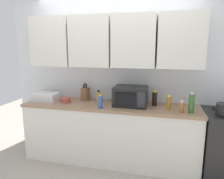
% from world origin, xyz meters
% --- Properties ---
extents(wall_back_with_cabinets, '(3.49, 0.38, 2.60)m').
position_xyz_m(wall_back_with_cabinets, '(0.00, -0.07, 1.58)').
color(wall_back_with_cabinets, white).
rests_on(wall_back_with_cabinets, ground_plane).
extents(counter_run, '(2.62, 0.63, 0.90)m').
position_xyz_m(counter_run, '(0.00, -0.30, 0.45)').
color(counter_run, white).
rests_on(counter_run, ground_plane).
extents(microwave, '(0.48, 0.37, 0.28)m').
position_xyz_m(microwave, '(0.31, -0.28, 1.04)').
color(microwave, black).
rests_on(microwave, counter_run).
extents(dish_rack, '(0.38, 0.30, 0.12)m').
position_xyz_m(dish_rack, '(-1.05, -0.30, 0.96)').
color(dish_rack, silver).
rests_on(dish_rack, counter_run).
extents(knife_block, '(0.12, 0.14, 0.29)m').
position_xyz_m(knife_block, '(-0.46, -0.12, 1.00)').
color(knife_block, brown).
rests_on(knife_block, counter_run).
extents(bottle_spice_jar, '(0.06, 0.06, 0.16)m').
position_xyz_m(bottle_spice_jar, '(1.01, -0.46, 0.97)').
color(bottle_spice_jar, '#BC6638').
rests_on(bottle_spice_jar, counter_run).
extents(bottle_yellow_mustard, '(0.06, 0.06, 0.18)m').
position_xyz_m(bottle_yellow_mustard, '(-0.21, -0.18, 0.99)').
color(bottle_yellow_mustard, gold).
rests_on(bottle_yellow_mustard, counter_run).
extents(bottle_blue_cleaner, '(0.06, 0.06, 0.19)m').
position_xyz_m(bottle_blue_cleaner, '(-0.08, -0.51, 0.99)').
color(bottle_blue_cleaner, '#2D56B7').
rests_on(bottle_blue_cleaner, counter_run).
extents(bottle_soy_dark, '(0.07, 0.07, 0.22)m').
position_xyz_m(bottle_soy_dark, '(0.65, -0.21, 1.01)').
color(bottle_soy_dark, black).
rests_on(bottle_soy_dark, counter_run).
extents(bottle_green_oil, '(0.07, 0.07, 0.27)m').
position_xyz_m(bottle_green_oil, '(1.13, -0.44, 1.03)').
color(bottle_green_oil, '#386B2D').
rests_on(bottle_green_oil, counter_run).
extents(bottle_amber_vinegar, '(0.06, 0.06, 0.20)m').
position_xyz_m(bottle_amber_vinegar, '(0.85, -0.37, 1.00)').
color(bottle_amber_vinegar, '#AD701E').
rests_on(bottle_amber_vinegar, counter_run).
extents(bowl_ceramic_small, '(0.15, 0.15, 0.08)m').
position_xyz_m(bowl_ceramic_small, '(-0.69, -0.35, 0.94)').
color(bowl_ceramic_small, '#B24C3D').
rests_on(bowl_ceramic_small, counter_run).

